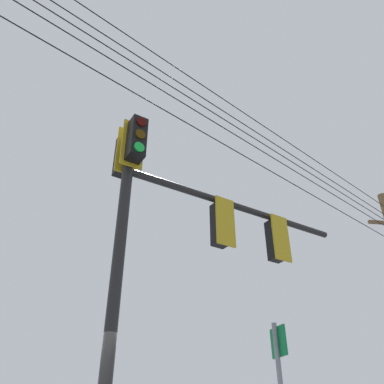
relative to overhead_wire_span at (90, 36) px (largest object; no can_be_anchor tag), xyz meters
name	(u,v)px	position (x,y,z in m)	size (l,w,h in m)	color
signal_mast_assembly	(179,221)	(2.14, 0.85, -3.55)	(5.26, 2.02, 6.45)	black
overhead_wire_span	(90,36)	(0.00, 0.00, 0.00)	(23.93, 11.92, 2.13)	black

